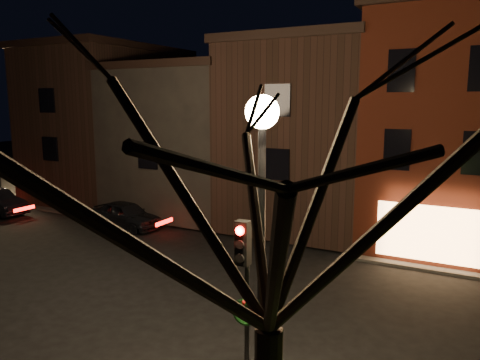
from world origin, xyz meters
name	(u,v)px	position (x,y,z in m)	size (l,w,h in m)	color
ground	(179,278)	(0.00, 0.00, 0.00)	(120.00, 120.00, 0.00)	black
sidewalk_far_left	(129,170)	(-20.00, 20.00, 0.06)	(30.00, 30.00, 0.12)	#2D2B28
corner_building	(446,126)	(8.00, 9.47, 5.40)	(6.50, 8.50, 10.50)	#4E190D
row_building_a	(315,132)	(1.50, 10.50, 4.83)	(7.30, 10.30, 9.40)	black
row_building_b	(201,137)	(-5.75, 10.50, 4.33)	(7.80, 10.30, 8.40)	black
row_building_c	(110,122)	(-13.00, 10.50, 5.08)	(7.30, 10.30, 9.90)	black
street_lamp_near	(262,175)	(6.20, -6.00, 5.18)	(0.60, 0.60, 6.48)	black
traffic_signal	(245,285)	(5.60, -5.51, 2.81)	(0.58, 0.38, 4.05)	black
bare_tree_right	(271,131)	(7.50, -8.50, 6.15)	(6.40, 6.40, 8.50)	black
parked_car_a	(126,215)	(-6.50, 4.50, 0.69)	(1.64, 4.07, 1.39)	black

